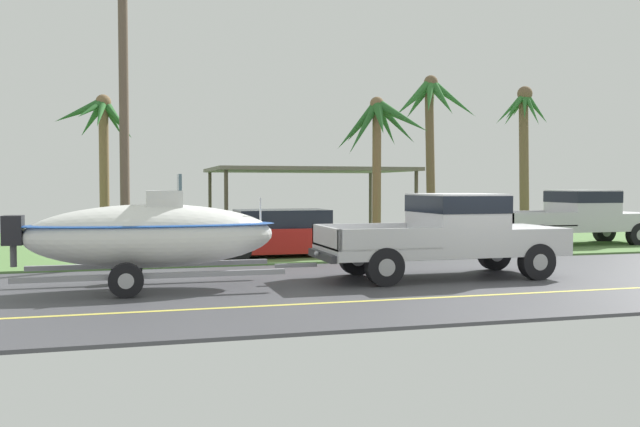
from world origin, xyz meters
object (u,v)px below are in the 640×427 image
(boat_on_trailer, at_px, (151,235))
(palm_tree_near_right, at_px, (378,132))
(parked_sedan_near, at_px, (288,234))
(utility_pole, at_px, (124,105))
(parked_pickup_background, at_px, (581,215))
(pickup_truck_towing, at_px, (455,231))
(palm_tree_mid, at_px, (102,130))
(palm_tree_far_left, at_px, (524,126))
(carport_awning, at_px, (307,171))
(palm_tree_near_left, at_px, (431,116))

(boat_on_trailer, bearing_deg, palm_tree_near_right, 44.52)
(parked_sedan_near, distance_m, utility_pole, 5.72)
(parked_pickup_background, xyz_separation_m, utility_pole, (-15.06, -1.94, 3.07))
(pickup_truck_towing, bearing_deg, boat_on_trailer, 180.00)
(boat_on_trailer, bearing_deg, palm_tree_mid, 96.19)
(parked_pickup_background, relative_size, palm_tree_mid, 1.08)
(palm_tree_near_right, bearing_deg, palm_tree_mid, 146.58)
(pickup_truck_towing, height_order, palm_tree_far_left, palm_tree_far_left)
(parked_sedan_near, distance_m, carport_awning, 8.08)
(palm_tree_far_left, xyz_separation_m, utility_pole, (-17.85, -9.93, -0.69))
(boat_on_trailer, height_order, palm_tree_near_left, palm_tree_near_left)
(pickup_truck_towing, xyz_separation_m, palm_tree_near_right, (0.93, 7.47, 2.80))
(pickup_truck_towing, height_order, parked_sedan_near, pickup_truck_towing)
(palm_tree_near_right, relative_size, palm_tree_mid, 0.90)
(parked_sedan_near, relative_size, palm_tree_mid, 0.83)
(pickup_truck_towing, bearing_deg, parked_pickup_background, 37.82)
(carport_awning, height_order, palm_tree_near_left, palm_tree_near_left)
(pickup_truck_towing, xyz_separation_m, parked_sedan_near, (-2.72, 5.04, -0.37))
(palm_tree_mid, bearing_deg, pickup_truck_towing, -58.87)
(parked_sedan_near, xyz_separation_m, utility_pole, (-4.47, -0.87, 3.46))
(palm_tree_near_left, height_order, utility_pole, utility_pole)
(boat_on_trailer, bearing_deg, utility_pole, 97.26)
(pickup_truck_towing, relative_size, palm_tree_mid, 1.02)
(parked_pickup_background, height_order, utility_pole, utility_pole)
(parked_pickup_background, height_order, palm_tree_near_left, palm_tree_near_left)
(parked_pickup_background, xyz_separation_m, palm_tree_near_right, (-6.93, 1.36, 2.79))
(palm_tree_near_left, bearing_deg, boat_on_trailer, -138.80)
(carport_awning, xyz_separation_m, palm_tree_near_left, (3.73, -3.56, 1.97))
(parked_pickup_background, bearing_deg, palm_tree_near_right, 168.89)
(palm_tree_near_left, height_order, palm_tree_far_left, palm_tree_far_left)
(parked_sedan_near, distance_m, palm_tree_near_left, 8.32)
(pickup_truck_towing, bearing_deg, carport_awning, 91.01)
(carport_awning, xyz_separation_m, palm_tree_near_right, (1.15, -4.99, 1.19))
(palm_tree_near_left, relative_size, palm_tree_far_left, 0.91)
(parked_pickup_background, bearing_deg, palm_tree_far_left, 70.73)
(parked_pickup_background, xyz_separation_m, palm_tree_far_left, (2.79, 7.99, 3.77))
(boat_on_trailer, height_order, palm_tree_far_left, palm_tree_far_left)
(boat_on_trailer, distance_m, palm_tree_near_left, 13.97)
(boat_on_trailer, height_order, palm_tree_near_right, palm_tree_near_right)
(palm_tree_near_left, distance_m, palm_tree_far_left, 8.84)
(palm_tree_near_left, bearing_deg, palm_tree_far_left, 35.99)
(carport_awning, relative_size, utility_pole, 0.97)
(parked_pickup_background, distance_m, palm_tree_mid, 17.86)
(parked_pickup_background, relative_size, parked_sedan_near, 1.30)
(boat_on_trailer, xyz_separation_m, utility_pole, (-0.53, 4.17, 3.05))
(palm_tree_near_right, relative_size, utility_pole, 0.63)
(boat_on_trailer, xyz_separation_m, parked_pickup_background, (14.53, 6.11, -0.02))
(pickup_truck_towing, bearing_deg, utility_pole, 149.91)
(parked_sedan_near, bearing_deg, palm_tree_far_left, 34.08)
(pickup_truck_towing, height_order, carport_awning, carport_awning)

